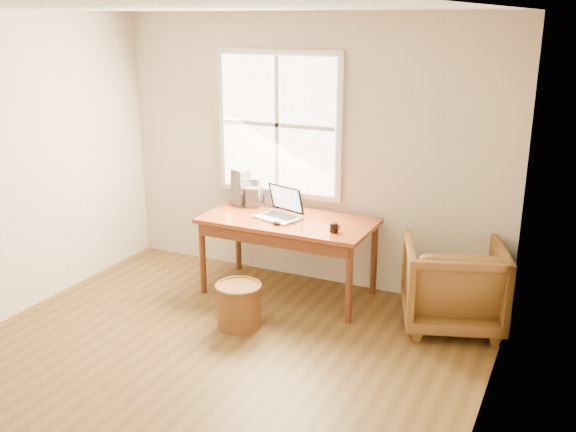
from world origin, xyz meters
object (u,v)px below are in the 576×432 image
desk (288,221)px  laptop (278,202)px  armchair (453,284)px  cd_stack_a (255,190)px  wicker_stool (239,306)px  coffee_mug (334,227)px

desk → laptop: 0.21m
desk → armchair: size_ratio=1.92×
cd_stack_a → wicker_stool: bearing=-68.6°
armchair → cd_stack_a: 2.17m
desk → coffee_mug: size_ratio=19.61×
wicker_stool → laptop: size_ratio=0.80×
coffee_mug → cd_stack_a: (-1.06, 0.52, 0.09)m
coffee_mug → cd_stack_a: 1.18m
armchair → wicker_stool: 1.83m
cd_stack_a → coffee_mug: bearing=-26.0°
wicker_stool → cd_stack_a: size_ratio=1.46×
armchair → laptop: (-1.63, -0.04, 0.54)m
armchair → coffee_mug: bearing=-9.5°
laptop → cd_stack_a: bearing=156.5°
laptop → cd_stack_a: laptop is taller
armchair → wicker_stool: bearing=7.4°
armchair → wicker_stool: armchair is taller
coffee_mug → laptop: bearing=179.5°
laptop → desk: bearing=45.0°
desk → laptop: size_ratio=3.41×
desk → wicker_stool: 0.98m
wicker_stool → laptop: 1.06m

